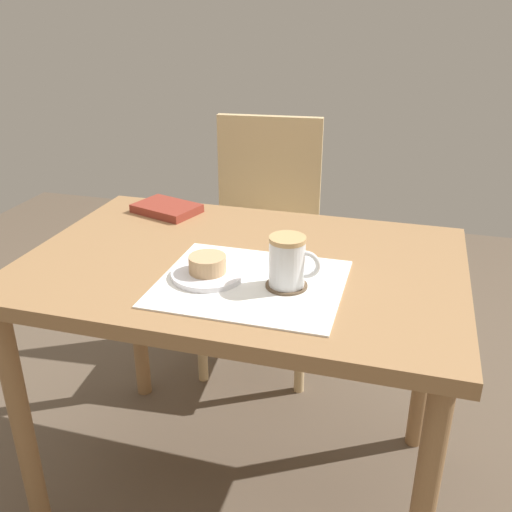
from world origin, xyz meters
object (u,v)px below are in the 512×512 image
dining_table (243,292)px  coffee_mug (288,261)px  pastry_plate (208,274)px  pastry (208,264)px  wooden_chair (263,232)px  small_book (167,208)px

dining_table → coffee_mug: (0.14, -0.12, 0.15)m
pastry_plate → pastry: bearing=0.0°
dining_table → pastry_plate: bearing=-110.7°
wooden_chair → pastry: bearing=91.3°
pastry → small_book: pastry is taller
pastry → pastry_plate: bearing=180.0°
coffee_mug → small_book: bearing=140.5°
dining_table → wooden_chair: wooden_chair is taller
wooden_chair → coffee_mug: wooden_chair is taller
wooden_chair → pastry_plate: bearing=91.3°
dining_table → pastry_plate: pastry_plate is taller
wooden_chair → small_book: bearing=63.1°
wooden_chair → coffee_mug: size_ratio=8.09×
pastry_plate → small_book: bearing=125.6°
wooden_chair → pastry_plate: 0.85m
pastry_plate → coffee_mug: coffee_mug is taller
coffee_mug → small_book: 0.59m
pastry_plate → small_book: (-0.27, 0.37, 0.00)m
coffee_mug → small_book: coffee_mug is taller
dining_table → coffee_mug: bearing=-39.7°
pastry → small_book: 0.46m
dining_table → coffee_mug: size_ratio=9.37×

